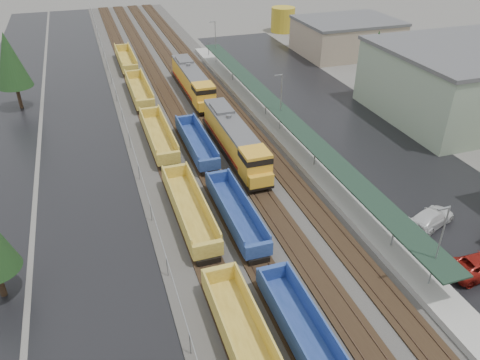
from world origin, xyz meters
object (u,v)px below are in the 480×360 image
object	(u,v)px
locomotive_lead	(235,140)
well_string_blue	(306,337)
parked_car_east_c	(431,218)
storage_tank	(283,20)
well_string_yellow	(189,209)
locomotive_trail	(193,82)

from	to	relation	value
locomotive_lead	well_string_blue	size ratio (longest dim) A/B	0.25
locomotive_lead	parked_car_east_c	distance (m)	22.78
parked_car_east_c	locomotive_lead	bearing A→B (deg)	15.68
storage_tank	parked_car_east_c	xyz separation A→B (m)	(-15.78, -72.74, -1.87)
locomotive_lead	storage_tank	size ratio (longest dim) A/B	3.53
well_string_blue	storage_tank	xyz separation A→B (m)	(33.01, 81.80, 1.56)
well_string_yellow	storage_tank	bearing A→B (deg)	60.23
well_string_yellow	well_string_blue	xyz separation A→B (m)	(4.00, -17.11, -0.07)
storage_tank	parked_car_east_c	distance (m)	74.46
locomotive_trail	storage_tank	xyz separation A→B (m)	(29.01, 33.26, 0.38)
locomotive_trail	well_string_blue	size ratio (longest dim) A/B	0.25
well_string_blue	well_string_yellow	bearing A→B (deg)	103.16
well_string_blue	parked_car_east_c	size ratio (longest dim) A/B	13.41
locomotive_trail	well_string_blue	xyz separation A→B (m)	(-4.00, -48.54, -1.18)
well_string_yellow	locomotive_trail	bearing A→B (deg)	75.72
locomotive_trail	parked_car_east_c	bearing A→B (deg)	-71.47
locomotive_lead	storage_tank	world-z (taller)	storage_tank
locomotive_trail	well_string_yellow	xyz separation A→B (m)	(-8.00, -31.43, -1.11)
locomotive_trail	parked_car_east_c	world-z (taller)	locomotive_trail
locomotive_trail	storage_tank	distance (m)	44.14
well_string_yellow	well_string_blue	distance (m)	17.57
well_string_yellow	well_string_blue	size ratio (longest dim) A/B	1.54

